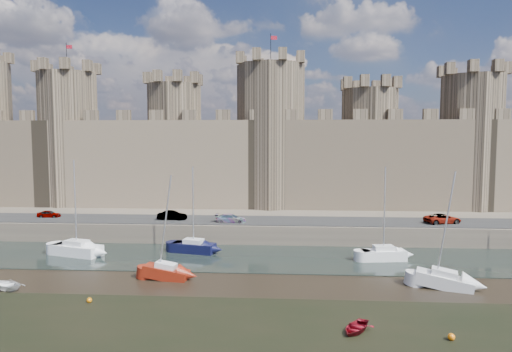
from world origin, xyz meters
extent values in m
cube|color=black|center=(0.00, 24.00, 0.04)|extent=(160.00, 12.00, 0.08)
cube|color=#4C443A|center=(0.00, 60.00, 1.25)|extent=(160.00, 60.00, 2.50)
cube|color=black|center=(0.00, 34.00, 2.55)|extent=(160.00, 7.00, 0.10)
cube|color=#42382B|center=(0.00, 48.00, 9.50)|extent=(100.00, 9.00, 14.00)
cylinder|color=#42382B|center=(-32.00, 48.00, 13.50)|extent=(10.00, 10.00, 22.00)
cylinder|color=black|center=(-32.00, 48.00, 27.00)|extent=(0.10, 0.10, 5.00)
cube|color=#A91626|center=(-31.50, 48.00, 28.80)|extent=(1.00, 0.03, 0.60)
cylinder|color=#42382B|center=(-14.00, 48.00, 12.50)|extent=(9.00, 9.00, 20.00)
cylinder|color=#42382B|center=(2.00, 48.00, 14.00)|extent=(11.00, 11.00, 23.00)
cylinder|color=black|center=(2.00, 48.00, 28.00)|extent=(0.10, 0.10, 5.00)
cube|color=#A91626|center=(2.50, 48.00, 29.80)|extent=(1.00, 0.03, 0.60)
cylinder|color=#42382B|center=(18.00, 48.00, 12.00)|extent=(9.00, 9.00, 19.00)
cylinder|color=#42382B|center=(34.00, 48.00, 13.00)|extent=(10.00, 10.00, 21.00)
imported|color=gray|center=(-28.79, 34.50, 3.03)|extent=(3.15, 1.35, 1.06)
imported|color=gray|center=(-10.94, 33.65, 3.15)|extent=(3.94, 1.38, 1.30)
imported|color=gray|center=(-2.73, 32.33, 3.08)|extent=(4.06, 1.74, 1.17)
imported|color=gray|center=(25.04, 33.41, 3.16)|extent=(5.19, 3.45, 1.32)
cube|color=white|center=(-19.77, 23.73, 0.69)|extent=(6.37, 3.92, 1.21)
cube|color=silver|center=(-19.77, 23.73, 1.57)|extent=(3.00, 2.31, 0.55)
cylinder|color=silver|center=(-19.77, 23.73, 6.26)|extent=(0.14, 0.14, 9.93)
cube|color=black|center=(-6.43, 25.93, 0.64)|extent=(5.44, 3.07, 1.12)
cube|color=silver|center=(-6.43, 25.93, 1.45)|extent=(2.53, 1.86, 0.51)
cylinder|color=silver|center=(-6.43, 25.93, 5.77)|extent=(0.14, 0.14, 9.15)
cube|color=white|center=(15.48, 23.89, 0.65)|extent=(5.06, 2.51, 1.14)
cube|color=silver|center=(15.48, 23.89, 1.48)|extent=(2.31, 1.59, 0.52)
cylinder|color=silver|center=(15.48, 23.89, 5.89)|extent=(0.14, 0.14, 9.33)
cube|color=maroon|center=(-7.07, 15.80, 0.56)|extent=(4.55, 2.24, 1.11)
cube|color=silver|center=(-7.07, 15.80, 1.37)|extent=(2.08, 1.43, 0.51)
cylinder|color=silver|center=(-7.07, 15.80, 5.67)|extent=(0.14, 0.14, 9.11)
cube|color=silver|center=(19.06, 14.83, 0.59)|extent=(5.35, 3.41, 1.17)
cube|color=silver|center=(19.06, 14.83, 1.44)|extent=(2.54, 1.99, 0.53)
cylinder|color=silver|center=(19.06, 14.83, 5.98)|extent=(0.14, 0.14, 9.61)
imported|color=maroon|center=(9.52, 4.67, 0.29)|extent=(3.18, 3.41, 0.58)
imported|color=silver|center=(-21.02, 12.00, 0.37)|extent=(4.39, 4.04, 0.74)
sphere|color=orange|center=(-11.81, 9.05, 0.22)|extent=(0.45, 0.45, 0.45)
sphere|color=orange|center=(15.81, 3.73, 0.25)|extent=(0.50, 0.50, 0.50)
camera|label=1|loc=(4.49, -27.00, 13.75)|focal=32.00mm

